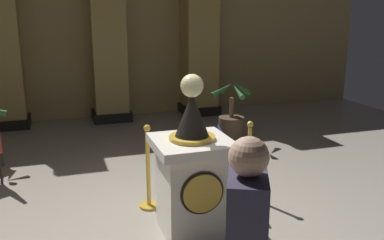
% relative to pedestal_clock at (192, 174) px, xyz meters
% --- Properties ---
extents(ground_plane, '(12.65, 12.65, 0.00)m').
position_rel_pedestal_clock_xyz_m(ground_plane, '(-0.16, 0.26, -0.65)').
color(ground_plane, '#9E9384').
extents(back_wall, '(12.65, 0.16, 3.85)m').
position_rel_pedestal_clock_xyz_m(back_wall, '(-0.16, 5.64, 1.27)').
color(back_wall, tan).
rests_on(back_wall, ground_plane).
extents(pedestal_clock, '(0.79, 0.79, 1.71)m').
position_rel_pedestal_clock_xyz_m(pedestal_clock, '(0.00, 0.00, 0.00)').
color(pedestal_clock, silver).
rests_on(pedestal_clock, ground_plane).
extents(stanchion_near, '(0.24, 0.24, 1.00)m').
position_rel_pedestal_clock_xyz_m(stanchion_near, '(0.95, 0.60, -0.30)').
color(stanchion_near, gold).
rests_on(stanchion_near, ground_plane).
extents(stanchion_far, '(0.24, 0.24, 1.03)m').
position_rel_pedestal_clock_xyz_m(stanchion_far, '(-0.31, 0.72, -0.29)').
color(stanchion_far, gold).
rests_on(stanchion_far, ground_plane).
extents(velvet_rope, '(0.73, 0.70, 0.22)m').
position_rel_pedestal_clock_xyz_m(velvet_rope, '(0.32, 0.66, 0.13)').
color(velvet_rope, '#141947').
extents(column_left, '(0.73, 0.73, 3.70)m').
position_rel_pedestal_clock_xyz_m(column_left, '(-2.19, 5.21, 1.18)').
color(column_left, black).
rests_on(column_left, ground_plane).
extents(column_right, '(0.86, 0.86, 3.70)m').
position_rel_pedestal_clock_xyz_m(column_right, '(1.87, 5.21, 1.18)').
color(column_right, black).
rests_on(column_right, ground_plane).
extents(column_centre_rear, '(0.83, 0.83, 3.70)m').
position_rel_pedestal_clock_xyz_m(column_centre_rear, '(-0.16, 5.21, 1.18)').
color(column_centre_rear, black).
rests_on(column_centre_rear, ground_plane).
extents(potted_palm_right, '(0.78, 0.78, 1.13)m').
position_rel_pedestal_clock_xyz_m(potted_palm_right, '(1.67, 2.83, -0.31)').
color(potted_palm_right, '#4C3828').
rests_on(potted_palm_right, ground_plane).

